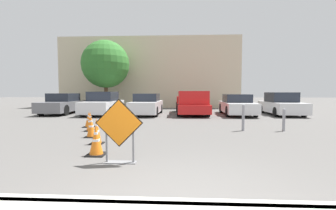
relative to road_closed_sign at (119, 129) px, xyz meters
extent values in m
plane|color=#565451|center=(1.44, 8.07, -0.78)|extent=(96.00, 96.00, 0.00)
cube|color=#ADAAA3|center=(1.44, -1.93, -0.71)|extent=(23.68, 0.20, 0.14)
cube|color=black|center=(0.00, 0.00, 0.13)|extent=(1.06, 0.02, 1.06)
cube|color=orange|center=(0.00, -0.02, 0.13)|extent=(1.00, 0.02, 1.00)
cube|color=slate|center=(0.00, 0.04, -0.76)|extent=(0.72, 0.20, 0.02)
cube|color=slate|center=(-0.30, 0.04, -0.32)|extent=(0.04, 0.04, 0.90)
cube|color=slate|center=(0.30, 0.04, -0.32)|extent=(0.04, 0.04, 0.90)
cube|color=black|center=(-0.76, 0.62, -0.76)|extent=(0.45, 0.45, 0.03)
cone|color=orange|center=(-0.76, 0.62, -0.39)|extent=(0.33, 0.33, 0.72)
cylinder|color=white|center=(-0.76, 0.62, -0.23)|extent=(0.11, 0.11, 0.06)
cylinder|color=white|center=(-0.76, 0.62, -0.40)|extent=(0.18, 0.18, 0.06)
cube|color=black|center=(-1.19, 1.79, -0.76)|extent=(0.38, 0.38, 0.03)
cone|color=orange|center=(-1.19, 1.79, -0.37)|extent=(0.28, 0.28, 0.76)
cylinder|color=white|center=(-1.19, 1.79, -0.20)|extent=(0.09, 0.09, 0.07)
cylinder|color=white|center=(-1.19, 1.79, -0.38)|extent=(0.16, 0.16, 0.07)
cube|color=black|center=(-1.75, 2.78, -0.76)|extent=(0.40, 0.40, 0.03)
cone|color=orange|center=(-1.75, 2.78, -0.38)|extent=(0.29, 0.29, 0.74)
cylinder|color=white|center=(-1.75, 2.78, -0.22)|extent=(0.09, 0.09, 0.07)
cylinder|color=white|center=(-1.75, 2.78, -0.39)|extent=(0.16, 0.16, 0.07)
cube|color=black|center=(-2.26, 3.97, -0.76)|extent=(0.40, 0.40, 0.03)
cone|color=orange|center=(-2.26, 3.97, -0.37)|extent=(0.30, 0.30, 0.76)
cylinder|color=white|center=(-2.26, 3.97, -0.20)|extent=(0.09, 0.09, 0.07)
cylinder|color=white|center=(-2.26, 3.97, -0.38)|extent=(0.17, 0.17, 0.07)
cube|color=black|center=(-2.72, 4.94, -0.76)|extent=(0.47, 0.47, 0.03)
cone|color=orange|center=(-2.72, 4.94, -0.42)|extent=(0.34, 0.34, 0.66)
cylinder|color=white|center=(-2.72, 4.94, -0.27)|extent=(0.11, 0.11, 0.06)
cylinder|color=white|center=(-2.72, 4.94, -0.43)|extent=(0.19, 0.19, 0.06)
cube|color=slate|center=(-7.06, 10.93, -0.23)|extent=(1.96, 4.60, 0.69)
cube|color=#1E232D|center=(-7.06, 11.04, 0.40)|extent=(1.65, 2.15, 0.57)
cylinder|color=black|center=(-6.18, 9.55, -0.42)|extent=(0.23, 0.73, 0.72)
cylinder|color=black|center=(-7.83, 9.49, -0.42)|extent=(0.23, 0.73, 0.72)
cylinder|color=black|center=(-6.29, 12.37, -0.42)|extent=(0.23, 0.73, 0.72)
cylinder|color=black|center=(-7.94, 12.30, -0.42)|extent=(0.23, 0.73, 0.72)
cube|color=silver|center=(-3.99, 10.45, -0.22)|extent=(1.92, 4.27, 0.76)
cube|color=#1E232D|center=(-3.99, 10.56, 0.48)|extent=(1.68, 1.97, 0.64)
cylinder|color=black|center=(-3.13, 9.13, -0.46)|extent=(0.20, 0.62, 0.62)
cylinder|color=black|center=(-4.86, 9.14, -0.46)|extent=(0.20, 0.62, 0.62)
cylinder|color=black|center=(-3.11, 11.77, -0.46)|extent=(0.20, 0.62, 0.62)
cylinder|color=black|center=(-4.84, 11.78, -0.46)|extent=(0.20, 0.62, 0.62)
cube|color=silver|center=(-0.91, 10.42, -0.23)|extent=(1.90, 4.15, 0.74)
cube|color=#1E232D|center=(-0.91, 10.52, 0.41)|extent=(1.62, 1.93, 0.53)
cylinder|color=black|center=(-0.14, 9.12, -0.45)|extent=(0.22, 0.65, 0.65)
cylinder|color=black|center=(-1.77, 9.17, -0.45)|extent=(0.22, 0.65, 0.65)
cylinder|color=black|center=(-0.06, 11.66, -0.45)|extent=(0.22, 0.65, 0.65)
cylinder|color=black|center=(-1.69, 11.71, -0.45)|extent=(0.22, 0.65, 0.65)
cube|color=red|center=(2.16, 11.00, -0.29)|extent=(2.16, 5.29, 0.55)
cube|color=red|center=(2.19, 9.83, 0.41)|extent=(1.91, 2.15, 0.85)
cube|color=red|center=(2.09, 13.25, 0.21)|extent=(1.91, 0.16, 0.45)
cube|color=red|center=(3.08, 12.08, 0.21)|extent=(0.17, 2.51, 0.45)
cube|color=red|center=(1.17, 12.02, 0.21)|extent=(0.17, 2.51, 0.45)
cylinder|color=black|center=(3.13, 9.46, -0.38)|extent=(0.26, 0.79, 0.78)
cylinder|color=black|center=(1.28, 9.41, -0.38)|extent=(0.26, 0.79, 0.78)
cylinder|color=black|center=(3.03, 12.60, -0.38)|extent=(0.26, 0.79, 0.78)
cylinder|color=black|center=(1.19, 12.54, -0.38)|extent=(0.26, 0.79, 0.78)
cube|color=silver|center=(5.23, 10.63, -0.25)|extent=(2.01, 4.49, 0.67)
cube|color=#1E232D|center=(5.23, 10.74, 0.35)|extent=(1.70, 2.09, 0.54)
cylinder|color=black|center=(6.03, 9.22, -0.43)|extent=(0.23, 0.70, 0.70)
cylinder|color=black|center=(4.33, 9.29, -0.43)|extent=(0.23, 0.70, 0.70)
cylinder|color=black|center=(6.13, 11.96, -0.43)|extent=(0.23, 0.70, 0.70)
cylinder|color=black|center=(4.43, 12.03, -0.43)|extent=(0.23, 0.70, 0.70)
cube|color=silver|center=(8.30, 10.90, -0.26)|extent=(2.01, 4.38, 0.70)
cube|color=#1E232D|center=(8.31, 11.01, 0.42)|extent=(1.69, 2.05, 0.66)
cylinder|color=black|center=(9.09, 9.53, -0.47)|extent=(0.22, 0.62, 0.61)
cylinder|color=black|center=(7.40, 9.60, -0.47)|extent=(0.22, 0.62, 0.61)
cylinder|color=black|center=(9.20, 12.20, -0.47)|extent=(0.22, 0.62, 0.61)
cylinder|color=black|center=(7.51, 12.27, -0.47)|extent=(0.22, 0.62, 0.61)
cylinder|color=gray|center=(3.89, 4.32, -0.27)|extent=(0.11, 0.11, 1.02)
sphere|color=gray|center=(3.89, 4.32, 0.24)|extent=(0.12, 0.12, 0.12)
cylinder|color=gray|center=(5.49, 4.32, -0.35)|extent=(0.11, 0.11, 0.85)
sphere|color=gray|center=(5.49, 4.32, 0.07)|extent=(0.12, 0.12, 0.12)
cube|color=beige|center=(-1.70, 19.23, 2.67)|extent=(17.71, 5.00, 6.90)
cylinder|color=#513823|center=(-5.12, 14.58, 0.43)|extent=(0.32, 0.32, 2.42)
sphere|color=#2D6B28|center=(-5.12, 14.58, 3.19)|extent=(4.11, 4.11, 4.11)
camera|label=1|loc=(1.32, -4.82, 0.81)|focal=24.00mm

